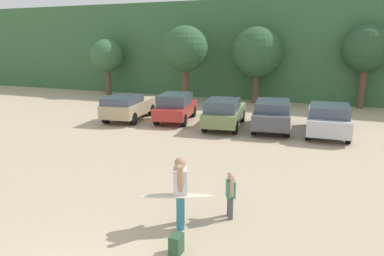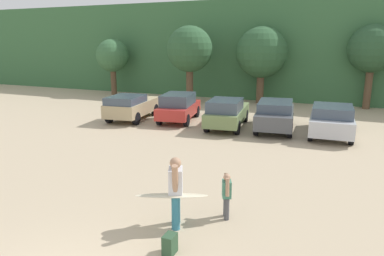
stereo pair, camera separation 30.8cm
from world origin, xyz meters
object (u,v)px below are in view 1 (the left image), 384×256
object	(u,v)px
parked_car_dark_gray	(272,114)
backpack_dropped	(176,244)
parked_car_silver	(328,119)
surfboard_cream	(176,196)
person_child	(230,193)
parked_car_olive_green	(224,112)
parked_car_red	(176,107)
parked_car_tan	(128,106)
person_adult	(180,188)

from	to	relation	value
parked_car_dark_gray	backpack_dropped	world-z (taller)	parked_car_dark_gray
parked_car_silver	surfboard_cream	bearing A→B (deg)	161.26
parked_car_silver	surfboard_cream	size ratio (longest dim) A/B	2.35
person_child	parked_car_silver	bearing A→B (deg)	-125.21
parked_car_olive_green	person_child	bearing A→B (deg)	-169.38
parked_car_olive_green	backpack_dropped	bearing A→B (deg)	-175.22
parked_car_dark_gray	parked_car_red	bearing A→B (deg)	82.16
parked_car_tan	parked_car_olive_green	world-z (taller)	parked_car_olive_green
backpack_dropped	parked_car_tan	bearing A→B (deg)	125.61
parked_car_red	parked_car_tan	bearing A→B (deg)	95.44
backpack_dropped	person_adult	bearing A→B (deg)	109.02
parked_car_tan	parked_car_olive_green	bearing A→B (deg)	-94.48
parked_car_olive_green	parked_car_silver	world-z (taller)	parked_car_olive_green
parked_car_tan	surfboard_cream	size ratio (longest dim) A/B	2.34
surfboard_cream	backpack_dropped	world-z (taller)	surfboard_cream
parked_car_tan	parked_car_red	size ratio (longest dim) A/B	1.03
parked_car_tan	person_child	xyz separation A→B (m)	(8.86, -9.44, -0.13)
person_child	parked_car_olive_green	bearing A→B (deg)	-95.48
backpack_dropped	parked_car_silver	bearing A→B (deg)	76.91
parked_car_tan	person_child	bearing A→B (deg)	-143.62
person_child	surfboard_cream	bearing A→B (deg)	20.05
backpack_dropped	parked_car_red	bearing A→B (deg)	114.22
parked_car_dark_gray	backpack_dropped	size ratio (longest dim) A/B	9.76
person_adult	backpack_dropped	size ratio (longest dim) A/B	4.01
parked_car_tan	parked_car_silver	distance (m)	11.04
parked_car_tan	parked_car_silver	xyz separation A→B (m)	(11.03, 0.55, -0.00)
parked_car_tan	person_adult	distance (m)	12.99
parked_car_tan	parked_car_silver	bearing A→B (deg)	-93.91
parked_car_red	person_adult	world-z (taller)	person_adult
parked_car_red	backpack_dropped	world-z (taller)	parked_car_red
parked_car_tan	parked_car_dark_gray	bearing A→B (deg)	-92.31
parked_car_red	person_child	xyz separation A→B (m)	(6.13, -10.19, -0.16)
parked_car_red	person_adult	size ratio (longest dim) A/B	2.32
parked_car_olive_green	person_child	distance (m)	10.15
parked_car_dark_gray	parked_car_silver	distance (m)	2.75
person_adult	parked_car_olive_green	bearing A→B (deg)	-102.13
parked_car_tan	person_child	world-z (taller)	parked_car_tan
parked_car_silver	backpack_dropped	xyz separation A→B (m)	(-2.80, -12.04, -0.60)
parked_car_red	backpack_dropped	bearing A→B (deg)	-165.60
parked_car_silver	person_child	xyz separation A→B (m)	(-2.17, -10.00, -0.13)
parked_car_silver	parked_car_tan	bearing A→B (deg)	90.61
parked_car_olive_green	backpack_dropped	distance (m)	11.98
parked_car_silver	person_child	world-z (taller)	parked_car_silver
parked_car_red	parked_car_dark_gray	size ratio (longest dim) A/B	0.96
person_adult	person_child	distance (m)	1.41
person_adult	surfboard_cream	bearing A→B (deg)	35.93
parked_car_olive_green	parked_car_dark_gray	xyz separation A→B (m)	(2.47, 0.41, 0.01)
parked_car_olive_green	person_child	world-z (taller)	parked_car_olive_green
parked_car_red	surfboard_cream	world-z (taller)	parked_car_red
parked_car_olive_green	parked_car_dark_gray	size ratio (longest dim) A/B	1.07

